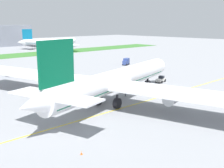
# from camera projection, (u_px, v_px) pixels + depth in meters

# --- Properties ---
(ground_plane) EXTENTS (600.00, 600.00, 0.00)m
(ground_plane) POSITION_uv_depth(u_px,v_px,m) (116.00, 106.00, 70.20)
(ground_plane) COLOR gray
(ground_plane) RESTS_ON ground
(apron_taxi_line) EXTENTS (280.00, 0.36, 0.01)m
(apron_taxi_line) POSITION_uv_depth(u_px,v_px,m) (123.00, 108.00, 68.50)
(apron_taxi_line) COLOR yellow
(apron_taxi_line) RESTS_ON ground
(airliner_foreground) EXTENTS (58.85, 96.58, 17.06)m
(airliner_foreground) POSITION_uv_depth(u_px,v_px,m) (114.00, 81.00, 70.77)
(airliner_foreground) COLOR white
(airliner_foreground) RESTS_ON ground
(pushback_tug) EXTENTS (6.36, 3.36, 2.12)m
(pushback_tug) POSITION_uv_depth(u_px,v_px,m) (161.00, 79.00, 97.80)
(pushback_tug) COLOR white
(pushback_tug) RESTS_ON ground
(ground_crew_wingwalker_port) EXTENTS (0.57, 0.27, 1.64)m
(ground_crew_wingwalker_port) POSITION_uv_depth(u_px,v_px,m) (153.00, 90.00, 82.51)
(ground_crew_wingwalker_port) COLOR black
(ground_crew_wingwalker_port) RESTS_ON ground
(ground_crew_marshaller_front) EXTENTS (0.58, 0.33, 1.67)m
(ground_crew_marshaller_front) POSITION_uv_depth(u_px,v_px,m) (125.00, 93.00, 78.76)
(ground_crew_marshaller_front) COLOR black
(ground_crew_marshaller_front) RESTS_ON ground
(traffic_cone_port_wing) EXTENTS (0.36, 0.36, 0.58)m
(traffic_cone_port_wing) POSITION_uv_depth(u_px,v_px,m) (81.00, 153.00, 44.14)
(traffic_cone_port_wing) COLOR #F2590C
(traffic_cone_port_wing) RESTS_ON ground
(service_truck_baggage_loader) EXTENTS (5.21, 2.73, 3.22)m
(service_truck_baggage_loader) POSITION_uv_depth(u_px,v_px,m) (12.00, 72.00, 108.89)
(service_truck_baggage_loader) COLOR #33478C
(service_truck_baggage_loader) RESTS_ON ground
(service_truck_fuel_bowser) EXTENTS (5.11, 3.65, 3.23)m
(service_truck_fuel_bowser) POSITION_uv_depth(u_px,v_px,m) (126.00, 61.00, 137.37)
(service_truck_fuel_bowser) COLOR #33478C
(service_truck_fuel_bowser) RESTS_ON ground
(parked_airliner_far_centre) EXTENTS (51.25, 82.48, 15.35)m
(parked_airliner_far_centre) POSITION_uv_depth(u_px,v_px,m) (48.00, 42.00, 227.66)
(parked_airliner_far_centre) COLOR white
(parked_airliner_far_centre) RESTS_ON ground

